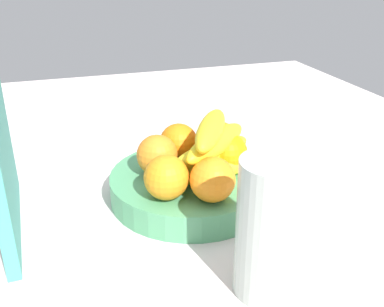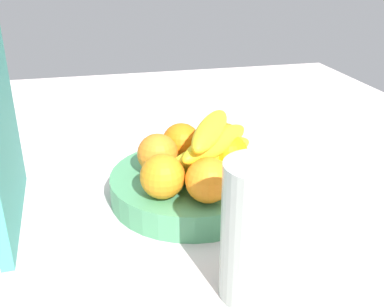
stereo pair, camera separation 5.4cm
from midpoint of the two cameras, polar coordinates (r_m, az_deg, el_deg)
ground_plane at (r=79.79cm, az=-0.65°, el=-6.31°), size 180.00×140.00×3.00cm
fruit_bowl at (r=77.03cm, az=-2.02°, el=-4.29°), size 27.91×27.91×4.56cm
orange_front_left at (r=75.31cm, az=-6.54°, el=-0.24°), size 6.98×6.98×6.98cm
orange_front_right at (r=67.83cm, az=-5.59°, el=-3.10°), size 6.98×6.98×6.98cm
orange_center at (r=66.89cm, az=0.34°, el=-3.39°), size 6.98×6.98×6.98cm
orange_back_left at (r=75.65cm, az=2.48°, el=0.02°), size 6.98×6.98×6.98cm
orange_back_right at (r=80.56cm, az=1.67°, el=1.61°), size 6.98×6.98×6.98cm
orange_top_stack at (r=79.87cm, az=-3.66°, el=1.36°), size 6.98×6.98×6.98cm
banana_bunch at (r=72.74cm, az=0.41°, el=0.57°), size 16.76×18.40×10.60cm
thermos_tumbler at (r=54.45cm, az=7.50°, el=-9.58°), size 8.59×8.59×17.98cm
jar_lid at (r=62.21cm, az=11.53°, el=-14.37°), size 6.54×6.54×1.57cm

